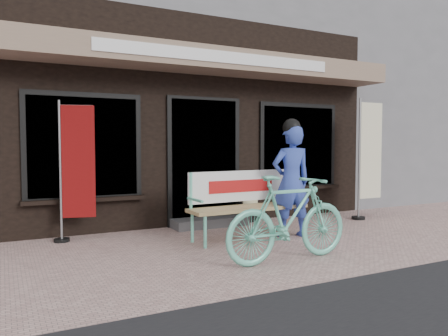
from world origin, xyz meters
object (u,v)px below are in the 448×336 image
bench (245,199)px  nobori_red (75,169)px  person (291,179)px  menu_stand (249,199)px  bicycle (289,218)px  nobori_cream (369,157)px

bench → nobori_red: bearing=156.4°
bench → nobori_red: size_ratio=0.92×
person → menu_stand: person is taller
bicycle → menu_stand: bicycle is taller
nobori_red → nobori_cream: (5.16, -0.48, 0.11)m
bench → nobori_cream: nobori_cream is taller
bench → bicycle: size_ratio=1.08×
menu_stand → nobori_red: bearing=169.7°
bicycle → menu_stand: 2.58m
bench → nobori_red: nobori_red is taller
bench → menu_stand: (0.68, 1.06, -0.17)m
bicycle → nobori_cream: size_ratio=0.77×
nobori_red → bicycle: bearing=-32.2°
bench → nobori_cream: (2.88, 0.41, 0.57)m
nobori_cream → menu_stand: 2.41m
bench → nobori_red: (-2.28, 0.90, 0.46)m
bicycle → menu_stand: (0.87, 2.43, -0.10)m
bench → menu_stand: 1.27m
nobori_cream → bench: bearing=-170.4°
nobori_red → person: bearing=-6.2°
bicycle → menu_stand: bearing=-21.3°
bench → person: (0.65, -0.25, 0.29)m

